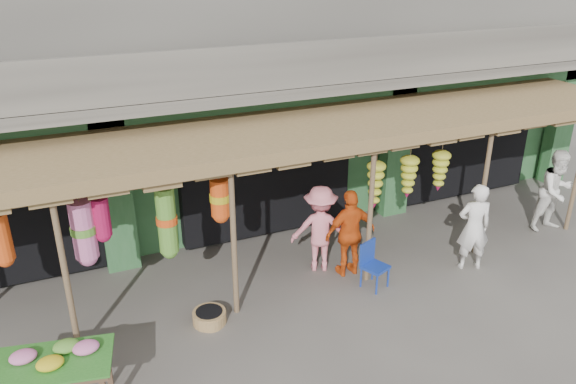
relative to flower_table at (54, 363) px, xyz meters
name	(u,v)px	position (x,y,z in m)	size (l,w,h in m)	color
ground	(312,285)	(4.30, 1.27, -0.71)	(80.00, 80.00, 0.00)	#514C47
building	(222,53)	(4.30, 6.14, 2.66)	(16.40, 6.80, 7.00)	gray
awning	(286,137)	(4.13, 2.07, 1.86)	(14.00, 2.70, 2.79)	brown
flower_table	(54,363)	(0.00, 0.00, 0.00)	(1.61, 1.13, 0.88)	brown
blue_chair	(372,262)	(5.27, 0.87, -0.24)	(0.53, 0.53, 0.85)	navy
basket_mid	(209,317)	(2.30, 0.96, -0.61)	(0.54, 0.54, 0.21)	olive
basket_right	(211,320)	(2.30, 0.88, -0.62)	(0.41, 0.41, 0.19)	#9F774A
person_front	(474,227)	(7.30, 0.66, 0.14)	(0.62, 0.41, 1.70)	white
person_right	(556,191)	(9.96, 1.22, 0.18)	(0.87, 0.68, 1.78)	white
person_vendor	(350,233)	(5.10, 1.39, 0.13)	(0.98, 0.41, 1.67)	#DC5214
person_shopper	(320,229)	(4.68, 1.76, 0.12)	(1.08, 0.62, 1.67)	pink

